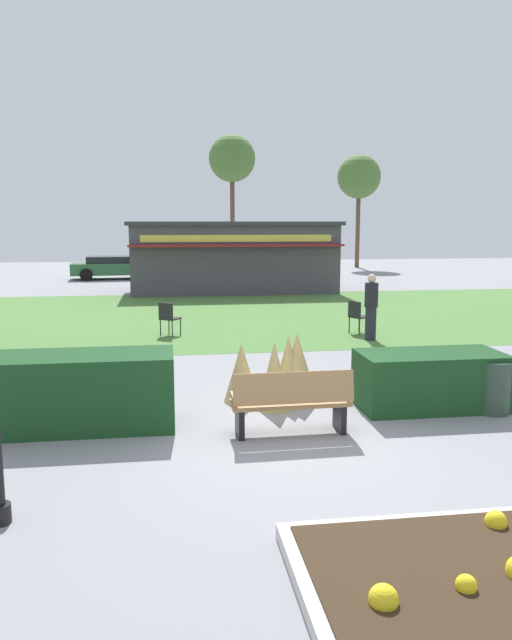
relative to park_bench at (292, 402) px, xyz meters
name	(u,v)px	position (x,y,z in m)	size (l,w,h in m)	color
ground_plane	(287,438)	(-0.09, -0.14, -0.48)	(80.00, 80.00, 0.00)	gray
lawn_patch	(218,315)	(-0.09, 11.54, -0.48)	(36.00, 12.00, 0.01)	#4C7A38
park_bench	(292,402)	(0.00, 0.00, 0.00)	(1.71, 0.56, 0.95)	#9E7547
hedge_left	(82,391)	(-2.97, 0.76, 0.07)	(2.67, 1.10, 1.10)	#19421E
hedge_right	(430,380)	(2.49, 0.97, -0.02)	(2.32, 1.10, 0.91)	#19421E
ornamental_grass_behind_left	(297,368)	(0.40, 1.54, 0.11)	(0.75, 0.75, 1.18)	tan
ornamental_grass_behind_right	(242,373)	(-0.50, 1.74, 0.02)	(0.60, 0.60, 1.00)	tan
ornamental_grass_behind_center	(288,370)	(0.25, 1.50, 0.09)	(0.60, 0.60, 1.15)	tan
ornamental_grass_behind_far	(274,376)	(-0.03, 1.22, 0.08)	(0.54, 0.54, 1.12)	tan
trash_bin	(493,387)	(3.36, 0.56, -0.06)	(0.52, 0.52, 0.84)	#2D4233
food_kiosk	(233,256)	(1.14, 18.60, 1.03)	(8.89, 4.45, 3.00)	#47424C
cafe_chair_west	(357,314)	(3.35, 7.65, 0.05)	(0.60, 0.60, 0.89)	black
cafe_chair_east	(168,316)	(-1.69, 8.05, 0.05)	(0.61, 0.61, 0.89)	black
person_strolling	(371,307)	(3.41, 6.70, 0.38)	(0.34, 0.34, 1.69)	#23232D
parked_car_west_slot	(112,267)	(-4.58, 25.08, 0.16)	(4.31, 2.27, 1.20)	#2D6638
tree_left_bg	(232,160)	(2.32, 29.69, 6.18)	(2.80, 2.80, 8.14)	brown
tree_right_bg	(359,178)	(10.75, 31.32, 5.33)	(2.80, 2.80, 7.27)	brown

